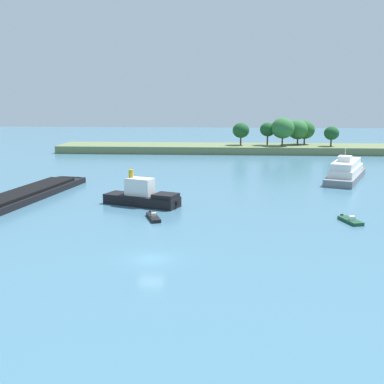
{
  "coord_description": "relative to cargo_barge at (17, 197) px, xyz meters",
  "views": [
    {
      "loc": [
        7.13,
        -47.16,
        16.45
      ],
      "look_at": [
        2.37,
        28.97,
        1.2
      ],
      "focal_mm": 45.95,
      "sensor_mm": 36.0,
      "label": 1
    }
  ],
  "objects": [
    {
      "name": "tugboat",
      "position": [
        19.71,
        -0.7,
        0.54
      ],
      "size": [
        12.13,
        7.49,
        5.3
      ],
      "color": "black",
      "rests_on": "ground"
    },
    {
      "name": "treeline_island",
      "position": [
        37.9,
        69.53,
        1.43
      ],
      "size": [
        99.24,
        14.19,
        9.95
      ],
      "color": "#66754C",
      "rests_on": "ground"
    },
    {
      "name": "ground_plane",
      "position": [
        24.49,
        -25.06,
        -0.84
      ],
      "size": [
        400.0,
        400.0,
        0.0
      ],
      "primitive_type": "plane",
      "color": "teal"
    },
    {
      "name": "fishing_skiff",
      "position": [
        48.41,
        -9.0,
        -0.6
      ],
      "size": [
        2.59,
        4.53,
        0.92
      ],
      "color": "#19472D",
      "rests_on": "ground"
    },
    {
      "name": "white_riverboat",
      "position": [
        55.51,
        23.32,
        0.88
      ],
      "size": [
        11.8,
        19.04,
        6.44
      ],
      "color": "slate",
      "rests_on": "ground"
    },
    {
      "name": "cargo_barge",
      "position": [
        0.0,
        0.0,
        0.0
      ],
      "size": [
        11.33,
        35.63,
        5.61
      ],
      "color": "black",
      "rests_on": "ground"
    },
    {
      "name": "small_motorboat",
      "position": [
        22.46,
        -8.92,
        -0.59
      ],
      "size": [
        2.62,
        4.89,
        0.95
      ],
      "color": "black",
      "rests_on": "ground"
    }
  ]
}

